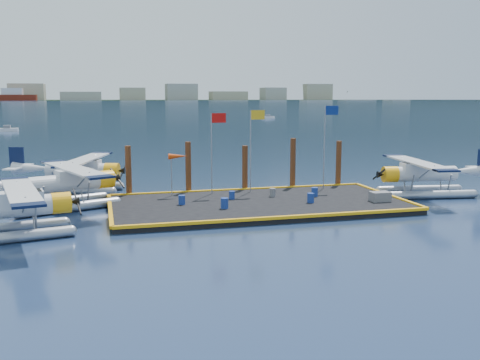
# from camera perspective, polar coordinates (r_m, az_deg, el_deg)

# --- Properties ---
(ground) EXTENTS (4000.00, 4000.00, 0.00)m
(ground) POSITION_cam_1_polar(r_m,az_deg,el_deg) (37.15, 1.96, -2.94)
(ground) COLOR navy
(ground) RESTS_ON ground
(dock) EXTENTS (20.00, 10.00, 0.40)m
(dock) POSITION_cam_1_polar(r_m,az_deg,el_deg) (37.11, 1.96, -2.63)
(dock) COLOR black
(dock) RESTS_ON ground
(dock_bumpers) EXTENTS (20.25, 10.25, 0.18)m
(dock_bumpers) POSITION_cam_1_polar(r_m,az_deg,el_deg) (37.06, 1.96, -2.19)
(dock_bumpers) COLOR #EAA20D
(dock_bumpers) RESTS_ON dock
(far_backdrop) EXTENTS (3050.00, 2050.00, 810.00)m
(far_backdrop) POSITION_cam_1_polar(r_m,az_deg,el_deg) (1789.94, -6.65, 9.00)
(far_backdrop) COLOR black
(far_backdrop) RESTS_ON ground
(seaplane_a) EXTENTS (9.10, 9.90, 3.50)m
(seaplane_a) POSITION_cam_1_polar(r_m,az_deg,el_deg) (31.57, -22.97, -2.97)
(seaplane_a) COLOR #9BA0A9
(seaplane_a) RESTS_ON ground
(seaplane_b) EXTENTS (9.63, 10.19, 3.69)m
(seaplane_b) POSITION_cam_1_polar(r_m,az_deg,el_deg) (38.38, -17.79, -0.54)
(seaplane_b) COLOR #9BA0A9
(seaplane_b) RESTS_ON ground
(seaplane_c) EXTENTS (9.46, 10.14, 3.62)m
(seaplane_c) POSITION_cam_1_polar(r_m,az_deg,el_deg) (44.55, -16.65, 0.75)
(seaplane_c) COLOR #9BA0A9
(seaplane_c) RESTS_ON ground
(seaplane_d) EXTENTS (9.22, 10.14, 3.59)m
(seaplane_d) POSITION_cam_1_polar(r_m,az_deg,el_deg) (43.32, 18.80, 0.40)
(seaplane_d) COLOR #9BA0A9
(seaplane_d) RESTS_ON ground
(drum_0) EXTENTS (0.45, 0.45, 0.64)m
(drum_0) POSITION_cam_1_polar(r_m,az_deg,el_deg) (36.25, -6.23, -2.13)
(drum_0) COLOR navy
(drum_0) RESTS_ON dock
(drum_1) EXTENTS (0.47, 0.47, 0.66)m
(drum_1) POSITION_cam_1_polar(r_m,az_deg,el_deg) (37.00, 7.54, -1.90)
(drum_1) COLOR navy
(drum_1) RESTS_ON dock
(drum_2) EXTENTS (0.43, 0.43, 0.61)m
(drum_2) POSITION_cam_1_polar(r_m,az_deg,el_deg) (38.97, 3.50, -1.33)
(drum_2) COLOR slate
(drum_2) RESTS_ON dock
(drum_3) EXTENTS (0.49, 0.49, 0.69)m
(drum_3) POSITION_cam_1_polar(r_m,az_deg,el_deg) (34.82, -1.66, -2.49)
(drum_3) COLOR navy
(drum_3) RESTS_ON dock
(drum_4) EXTENTS (0.47, 0.47, 0.66)m
(drum_4) POSITION_cam_1_polar(r_m,az_deg,el_deg) (39.31, 7.96, -1.27)
(drum_4) COLOR navy
(drum_4) RESTS_ON dock
(drum_5) EXTENTS (0.41, 0.41, 0.58)m
(drum_5) POSITION_cam_1_polar(r_m,az_deg,el_deg) (37.93, -0.88, -1.62)
(drum_5) COLOR navy
(drum_5) RESTS_ON dock
(crate) EXTENTS (1.33, 0.89, 0.67)m
(crate) POSITION_cam_1_polar(r_m,az_deg,el_deg) (38.42, 14.71, -1.72)
(crate) COLOR slate
(crate) RESTS_ON dock
(flagpole_red) EXTENTS (1.14, 0.08, 6.00)m
(flagpole_red) POSITION_cam_1_polar(r_m,az_deg,el_deg) (39.61, -2.77, 4.23)
(flagpole_red) COLOR gray
(flagpole_red) RESTS_ON dock
(flagpole_yellow) EXTENTS (1.14, 0.08, 6.20)m
(flagpole_yellow) POSITION_cam_1_polar(r_m,az_deg,el_deg) (40.32, 1.41, 4.49)
(flagpole_yellow) COLOR gray
(flagpole_yellow) RESTS_ON dock
(flagpole_blue) EXTENTS (1.14, 0.08, 6.50)m
(flagpole_blue) POSITION_cam_1_polar(r_m,az_deg,el_deg) (42.35, 9.26, 4.83)
(flagpole_blue) COLOR gray
(flagpole_blue) RESTS_ON dock
(windsock) EXTENTS (1.40, 0.44, 3.12)m
(windsock) POSITION_cam_1_polar(r_m,az_deg,el_deg) (39.26, -6.67, 2.43)
(windsock) COLOR gray
(windsock) RESTS_ON dock
(piling_0) EXTENTS (0.44, 0.44, 4.00)m
(piling_0) POSITION_cam_1_polar(r_m,az_deg,el_deg) (40.68, -11.80, 0.78)
(piling_0) COLOR #422813
(piling_0) RESTS_ON ground
(piling_1) EXTENTS (0.44, 0.44, 4.20)m
(piling_1) POSITION_cam_1_polar(r_m,az_deg,el_deg) (41.12, -5.53, 1.16)
(piling_1) COLOR #422813
(piling_1) RESTS_ON ground
(piling_2) EXTENTS (0.44, 0.44, 3.80)m
(piling_2) POSITION_cam_1_polar(r_m,az_deg,el_deg) (42.08, 0.53, 1.10)
(piling_2) COLOR #422813
(piling_2) RESTS_ON ground
(piling_3) EXTENTS (0.44, 0.44, 4.30)m
(piling_3) POSITION_cam_1_polar(r_m,az_deg,el_deg) (43.26, 5.66, 1.61)
(piling_3) COLOR #422813
(piling_3) RESTS_ON ground
(piling_4) EXTENTS (0.44, 0.44, 4.00)m
(piling_4) POSITION_cam_1_polar(r_m,az_deg,el_deg) (44.81, 10.46, 1.57)
(piling_4) COLOR #422813
(piling_4) RESTS_ON ground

